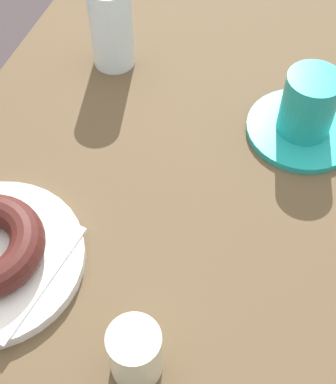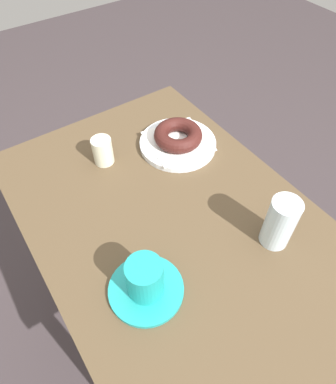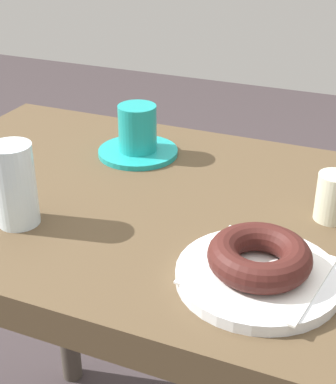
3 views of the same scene
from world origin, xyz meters
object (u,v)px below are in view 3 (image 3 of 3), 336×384
Objects in this scene: plate_chocolate_ring at (258,276)px; water_glass at (15,185)px; donut_chocolate_ring at (260,256)px; sugar_jar at (333,197)px; coffee_cup at (138,136)px.

plate_chocolate_ring is 0.37m from water_glass.
water_glass reaches higher than plate_chocolate_ring.
water_glass is (-0.36, 0.00, 0.02)m from donut_chocolate_ring.
water_glass is 0.46m from sugar_jar.
coffee_cup is (-0.31, 0.29, -0.00)m from donut_chocolate_ring.
plate_chocolate_ring is at bearing -107.15° from sugar_jar.
sugar_jar reaches higher than donut_chocolate_ring.
coffee_cup is (0.06, 0.29, -0.02)m from water_glass.
donut_chocolate_ring is at bearing 0.00° from plate_chocolate_ring.
coffee_cup is at bearing 136.25° from plate_chocolate_ring.
coffee_cup is at bearing 79.10° from water_glass.
coffee_cup is 0.38m from sugar_jar.
sugar_jar is at bearing 72.85° from donut_chocolate_ring.
coffee_cup is at bearing 136.25° from donut_chocolate_ring.
donut_chocolate_ring is at bearing -0.60° from water_glass.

